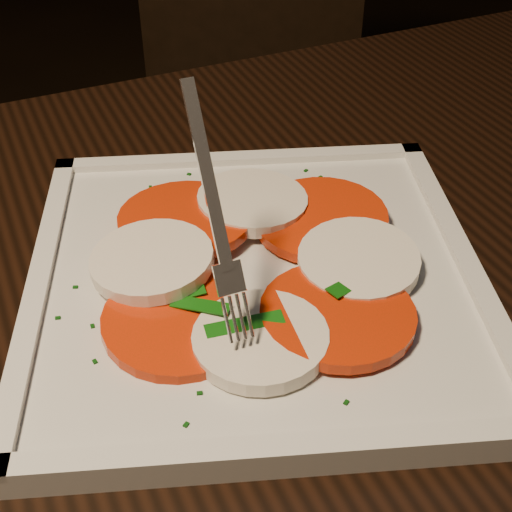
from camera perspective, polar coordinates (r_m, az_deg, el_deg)
name	(u,v)px	position (r m, az deg, el deg)	size (l,w,h in m)	color
table	(360,373)	(0.60, 8.31, -9.25)	(1.27, 0.91, 0.75)	black
chair	(250,69)	(1.36, -0.51, 14.71)	(0.54, 0.54, 0.93)	black
plate	(256,280)	(0.51, 0.00, -1.97)	(0.32, 0.32, 0.01)	silver
caprese_salad	(256,263)	(0.50, -0.01, -0.57)	(0.25, 0.27, 0.02)	red
fork	(209,202)	(0.43, -3.80, 4.36)	(0.03, 0.09, 0.13)	white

